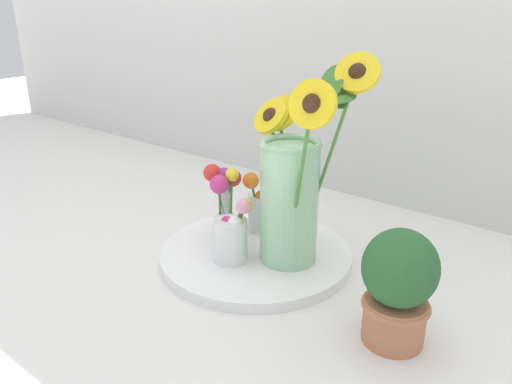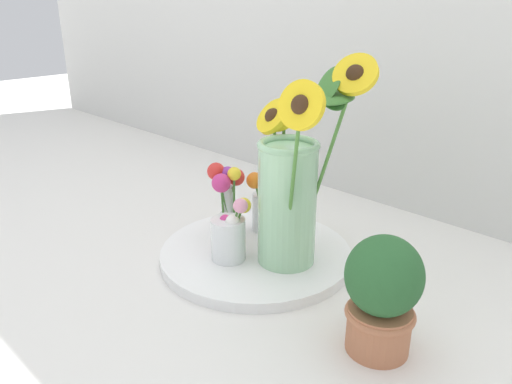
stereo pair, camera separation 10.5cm
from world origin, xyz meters
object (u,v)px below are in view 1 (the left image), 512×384
object	(u,v)px
serving_tray	(256,254)
mason_jar_sunflowers	(292,186)
vase_small_center	(232,235)
vase_bulb_right	(224,198)
potted_plant	(398,285)
vase_small_back	(260,205)

from	to	relation	value
serving_tray	mason_jar_sunflowers	world-z (taller)	mason_jar_sunflowers
serving_tray	vase_small_center	xyz separation A→B (m)	(-0.01, -0.07, 0.07)
serving_tray	vase_small_center	size ratio (longest dim) A/B	2.94
vase_small_center	mason_jar_sunflowers	bearing A→B (deg)	40.76
vase_bulb_right	potted_plant	xyz separation A→B (m)	(0.45, -0.08, -0.01)
serving_tray	vase_small_center	world-z (taller)	vase_small_center
vase_bulb_right	vase_small_center	bearing A→B (deg)	-40.02
mason_jar_sunflowers	vase_small_back	xyz separation A→B (m)	(-0.14, 0.07, -0.10)
serving_tray	vase_small_back	distance (m)	0.13
vase_small_center	potted_plant	xyz separation A→B (m)	(0.37, -0.01, 0.03)
potted_plant	vase_small_center	bearing A→B (deg)	177.89
vase_bulb_right	vase_small_back	distance (m)	0.10
vase_small_back	potted_plant	xyz separation A→B (m)	(0.41, -0.16, 0.02)
vase_small_back	mason_jar_sunflowers	bearing A→B (deg)	-27.27
mason_jar_sunflowers	potted_plant	world-z (taller)	mason_jar_sunflowers
vase_small_center	potted_plant	distance (m)	0.37
serving_tray	mason_jar_sunflowers	xyz separation A→B (m)	(0.08, 0.02, 0.18)
mason_jar_sunflowers	vase_small_center	distance (m)	0.16
vase_bulb_right	serving_tray	bearing A→B (deg)	-2.84
vase_small_back	potted_plant	distance (m)	0.44
vase_small_back	potted_plant	world-z (taller)	potted_plant
vase_small_center	vase_small_back	bearing A→B (deg)	105.76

